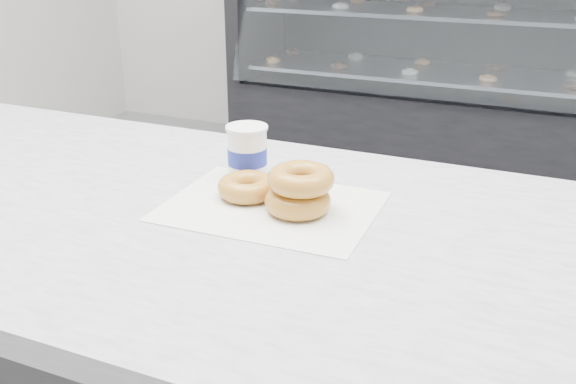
{
  "coord_description": "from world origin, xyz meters",
  "views": [
    {
      "loc": [
        0.54,
        -1.41,
        1.33
      ],
      "look_at": [
        0.16,
        -0.52,
        0.92
      ],
      "focal_mm": 40.0,
      "sensor_mm": 36.0,
      "label": 1
    }
  ],
  "objects_px": {
    "donut_single": "(247,187)",
    "coffee_cup": "(247,153)",
    "display_case": "(452,90)",
    "donut_stack": "(299,190)"
  },
  "relations": [
    {
      "from": "coffee_cup",
      "to": "donut_stack",
      "type": "bearing_deg",
      "value": -53.29
    },
    {
      "from": "display_case",
      "to": "coffee_cup",
      "type": "relative_size",
      "value": 23.8
    },
    {
      "from": "display_case",
      "to": "donut_single",
      "type": "relative_size",
      "value": 23.59
    },
    {
      "from": "donut_single",
      "to": "coffee_cup",
      "type": "height_order",
      "value": "coffee_cup"
    },
    {
      "from": "coffee_cup",
      "to": "display_case",
      "type": "bearing_deg",
      "value": 72.44
    },
    {
      "from": "donut_single",
      "to": "coffee_cup",
      "type": "bearing_deg",
      "value": 116.18
    },
    {
      "from": "coffee_cup",
      "to": "donut_single",
      "type": "bearing_deg",
      "value": -82.42
    },
    {
      "from": "display_case",
      "to": "coffee_cup",
      "type": "height_order",
      "value": "display_case"
    },
    {
      "from": "donut_stack",
      "to": "coffee_cup",
      "type": "distance_m",
      "value": 0.17
    },
    {
      "from": "donut_single",
      "to": "donut_stack",
      "type": "bearing_deg",
      "value": -11.66
    }
  ]
}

